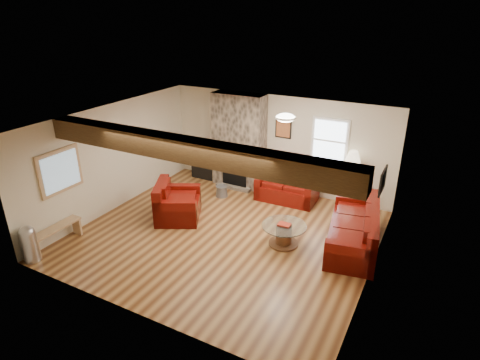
% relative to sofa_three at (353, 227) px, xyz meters
% --- Properties ---
extents(room, '(8.00, 8.00, 8.00)m').
position_rel_sofa_three_xyz_m(room, '(-2.48, -0.86, 0.83)').
color(room, brown).
rests_on(room, ground).
extents(floor, '(6.00, 6.00, 0.00)m').
position_rel_sofa_three_xyz_m(floor, '(-2.48, -0.86, -0.42)').
color(floor, brown).
rests_on(floor, ground).
extents(oak_beam, '(6.00, 0.36, 0.38)m').
position_rel_sofa_three_xyz_m(oak_beam, '(-2.48, -2.11, 1.89)').
color(oak_beam, '#301D0E').
rests_on(oak_beam, room).
extents(chimney_breast, '(1.40, 0.67, 2.50)m').
position_rel_sofa_three_xyz_m(chimney_breast, '(-3.48, 1.63, 0.80)').
color(chimney_breast, '#332D27').
rests_on(chimney_breast, floor).
extents(back_window, '(0.90, 0.08, 1.10)m').
position_rel_sofa_three_xyz_m(back_window, '(-1.13, 1.85, 1.13)').
color(back_window, white).
rests_on(back_window, room).
extents(hatch_window, '(0.08, 1.00, 0.90)m').
position_rel_sofa_three_xyz_m(hatch_window, '(-5.44, -2.36, 1.03)').
color(hatch_window, tan).
rests_on(hatch_window, room).
extents(ceiling_dome, '(0.40, 0.40, 0.18)m').
position_rel_sofa_three_xyz_m(ceiling_dome, '(-1.58, 0.04, 2.02)').
color(ceiling_dome, white).
rests_on(ceiling_dome, room).
extents(artwork_back, '(0.42, 0.06, 0.52)m').
position_rel_sofa_three_xyz_m(artwork_back, '(-2.33, 1.85, 1.28)').
color(artwork_back, black).
rests_on(artwork_back, room).
extents(artwork_right, '(0.06, 0.55, 0.42)m').
position_rel_sofa_three_xyz_m(artwork_right, '(0.48, -0.56, 1.33)').
color(artwork_right, black).
rests_on(artwork_right, room).
extents(sofa_three, '(1.26, 2.30, 0.84)m').
position_rel_sofa_three_xyz_m(sofa_three, '(0.00, 0.00, 0.00)').
color(sofa_three, '#420604').
rests_on(sofa_three, floor).
extents(loveseat, '(1.49, 0.89, 0.78)m').
position_rel_sofa_three_xyz_m(loveseat, '(-1.97, 1.37, -0.03)').
color(loveseat, '#420604').
rests_on(loveseat, floor).
extents(armchair_red, '(1.33, 1.39, 0.87)m').
position_rel_sofa_three_xyz_m(armchair_red, '(-3.82, -0.70, 0.01)').
color(armchair_red, '#420604').
rests_on(armchair_red, floor).
extents(coffee_table, '(0.91, 0.91, 0.47)m').
position_rel_sofa_three_xyz_m(coffee_table, '(-1.24, -0.63, -0.20)').
color(coffee_table, '#4C2A18').
rests_on(coffee_table, floor).
extents(tv_cabinet, '(1.04, 0.42, 0.52)m').
position_rel_sofa_three_xyz_m(tv_cabinet, '(-4.40, 1.67, -0.16)').
color(tv_cabinet, black).
rests_on(tv_cabinet, floor).
extents(television, '(0.75, 0.10, 0.43)m').
position_rel_sofa_three_xyz_m(television, '(-4.40, 1.67, 0.31)').
color(television, black).
rests_on(television, tv_cabinet).
extents(floor_lamp, '(0.37, 0.37, 1.44)m').
position_rel_sofa_three_xyz_m(floor_lamp, '(-0.50, 1.68, 0.81)').
color(floor_lamp, tan).
rests_on(floor_lamp, floor).
extents(pine_bench, '(0.26, 1.10, 0.41)m').
position_rel_sofa_three_xyz_m(pine_bench, '(-5.31, -2.81, -0.21)').
color(pine_bench, tan).
rests_on(pine_bench, floor).
extents(pedal_bin, '(0.31, 0.31, 0.75)m').
position_rel_sofa_three_xyz_m(pedal_bin, '(-5.30, -3.41, -0.05)').
color(pedal_bin, '#B1B1B6').
rests_on(pedal_bin, floor).
extents(coal_bucket, '(0.31, 0.31, 0.30)m').
position_rel_sofa_three_xyz_m(coal_bucket, '(-3.52, 0.76, -0.27)').
color(coal_bucket, slate).
rests_on(coal_bucket, floor).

